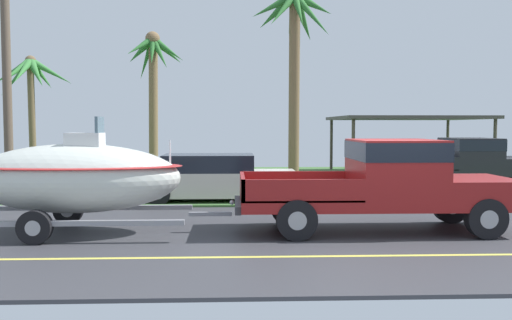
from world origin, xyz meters
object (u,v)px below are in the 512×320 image
(parked_sedan_far, at_px, (215,178))
(boat_on_trailer, at_px, (74,178))
(palm_tree_near_right, at_px, (154,68))
(pickup_truck_towing, at_px, (393,181))
(parked_sedan_near, at_px, (62,176))
(carport_awning, at_px, (406,119))
(utility_pole, at_px, (6,44))
(palm_tree_near_left, at_px, (30,81))
(palm_tree_mid, at_px, (294,37))
(parked_pickup_background, at_px, (469,161))

(parked_sedan_far, bearing_deg, boat_on_trailer, -119.53)
(boat_on_trailer, bearing_deg, palm_tree_near_right, 91.12)
(pickup_truck_towing, height_order, parked_sedan_near, pickup_truck_towing)
(parked_sedan_far, height_order, carport_awning, carport_awning)
(palm_tree_near_right, height_order, utility_pole, utility_pole)
(carport_awning, distance_m, palm_tree_near_left, 16.93)
(boat_on_trailer, distance_m, parked_sedan_near, 6.18)
(pickup_truck_towing, xyz_separation_m, palm_tree_near_right, (-6.89, 13.51, 3.71))
(palm_tree_near_left, xyz_separation_m, palm_tree_mid, (11.07, -5.94, 1.04))
(carport_awning, relative_size, palm_tree_mid, 0.92)
(carport_awning, xyz_separation_m, palm_tree_near_left, (-16.84, 0.08, 1.69))
(palm_tree_near_left, xyz_separation_m, utility_pole, (2.71, -9.31, 0.26))
(carport_awning, bearing_deg, pickup_truck_towing, -108.40)
(pickup_truck_towing, bearing_deg, parked_sedan_near, 146.08)
(parked_sedan_far, relative_size, palm_tree_near_left, 0.87)
(parked_sedan_near, bearing_deg, palm_tree_near_right, 77.07)
(parked_sedan_far, height_order, palm_tree_near_right, palm_tree_near_right)
(palm_tree_near_left, bearing_deg, palm_tree_mid, -28.22)
(parked_sedan_far, distance_m, palm_tree_near_left, 12.69)
(pickup_truck_towing, bearing_deg, palm_tree_mid, 99.49)
(palm_tree_near_left, distance_m, palm_tree_mid, 12.61)
(palm_tree_near_right, bearing_deg, palm_tree_mid, -46.22)
(parked_pickup_background, xyz_separation_m, parked_sedan_far, (-8.74, -2.61, -0.33))
(pickup_truck_towing, xyz_separation_m, palm_tree_near_left, (-12.35, 13.59, 3.15))
(parked_pickup_background, bearing_deg, palm_tree_near_left, 160.24)
(parked_pickup_background, height_order, parked_sedan_near, parked_pickup_background)
(boat_on_trailer, distance_m, palm_tree_mid, 10.20)
(palm_tree_near_left, bearing_deg, palm_tree_near_right, -0.87)
(pickup_truck_towing, relative_size, parked_pickup_background, 1.08)
(pickup_truck_towing, distance_m, carport_awning, 14.32)
(carport_awning, distance_m, palm_tree_near_right, 11.61)
(parked_pickup_background, distance_m, palm_tree_mid, 7.45)
(palm_tree_near_right, bearing_deg, boat_on_trailer, -88.88)
(parked_sedan_near, height_order, utility_pole, utility_pole)
(parked_pickup_background, xyz_separation_m, utility_pole, (-14.47, -3.14, 3.47))
(parked_sedan_far, height_order, palm_tree_near_left, palm_tree_near_left)
(parked_sedan_near, relative_size, palm_tree_near_right, 0.68)
(pickup_truck_towing, bearing_deg, carport_awning, 71.60)
(boat_on_trailer, bearing_deg, palm_tree_mid, 55.02)
(parked_sedan_near, xyz_separation_m, parked_sedan_far, (4.75, -1.02, 0.00))
(palm_tree_mid, bearing_deg, parked_sedan_near, -166.10)
(palm_tree_near_left, distance_m, palm_tree_near_right, 5.48)
(boat_on_trailer, relative_size, palm_tree_mid, 0.82)
(parked_pickup_background, relative_size, palm_tree_near_right, 0.86)
(pickup_truck_towing, height_order, palm_tree_near_right, palm_tree_near_right)
(parked_pickup_background, xyz_separation_m, parked_sedan_near, (-13.49, -1.59, -0.34))
(pickup_truck_towing, bearing_deg, utility_pole, 156.06)
(pickup_truck_towing, height_order, palm_tree_near_left, palm_tree_near_left)
(parked_sedan_near, height_order, palm_tree_mid, palm_tree_mid)
(pickup_truck_towing, relative_size, palm_tree_near_left, 1.11)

